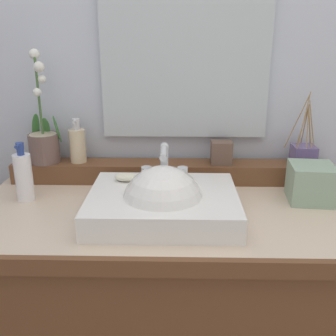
{
  "coord_description": "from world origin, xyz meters",
  "views": [
    {
      "loc": [
        0.02,
        -1.06,
        1.38
      ],
      "look_at": [
        -0.01,
        -0.02,
        1.02
      ],
      "focal_mm": 41.89,
      "sensor_mm": 36.0,
      "label": 1
    }
  ],
  "objects_px": {
    "trinket_box": "(221,153)",
    "soap_bar": "(126,177)",
    "potted_plant": "(44,139)",
    "tissue_box": "(311,183)",
    "reed_diffuser": "(303,154)",
    "soap_dispenser": "(78,144)",
    "sink_basin": "(163,205)",
    "lotion_bottle": "(24,176)"
  },
  "relations": [
    {
      "from": "sink_basin",
      "to": "lotion_bottle",
      "type": "height_order",
      "value": "same"
    },
    {
      "from": "soap_bar",
      "to": "soap_dispenser",
      "type": "distance_m",
      "value": 0.27
    },
    {
      "from": "soap_dispenser",
      "to": "tissue_box",
      "type": "distance_m",
      "value": 0.77
    },
    {
      "from": "trinket_box",
      "to": "potted_plant",
      "type": "bearing_deg",
      "value": 179.41
    },
    {
      "from": "soap_bar",
      "to": "lotion_bottle",
      "type": "relative_size",
      "value": 0.38
    },
    {
      "from": "potted_plant",
      "to": "lotion_bottle",
      "type": "height_order",
      "value": "potted_plant"
    },
    {
      "from": "potted_plant",
      "to": "tissue_box",
      "type": "distance_m",
      "value": 0.89
    },
    {
      "from": "soap_bar",
      "to": "potted_plant",
      "type": "bearing_deg",
      "value": 148.49
    },
    {
      "from": "potted_plant",
      "to": "lotion_bottle",
      "type": "distance_m",
      "value": 0.19
    },
    {
      "from": "tissue_box",
      "to": "potted_plant",
      "type": "bearing_deg",
      "value": 169.69
    },
    {
      "from": "lotion_bottle",
      "to": "soap_dispenser",
      "type": "bearing_deg",
      "value": 54.63
    },
    {
      "from": "soap_bar",
      "to": "soap_dispenser",
      "type": "xyz_separation_m",
      "value": [
        -0.19,
        0.19,
        0.05
      ]
    },
    {
      "from": "soap_bar",
      "to": "potted_plant",
      "type": "relative_size",
      "value": 0.19
    },
    {
      "from": "potted_plant",
      "to": "reed_diffuser",
      "type": "xyz_separation_m",
      "value": [
        0.89,
        0.0,
        -0.05
      ]
    },
    {
      "from": "soap_bar",
      "to": "potted_plant",
      "type": "xyz_separation_m",
      "value": [
        -0.3,
        0.19,
        0.07
      ]
    },
    {
      "from": "reed_diffuser",
      "to": "sink_basin",
      "type": "bearing_deg",
      "value": -148.56
    },
    {
      "from": "sink_basin",
      "to": "soap_dispenser",
      "type": "bearing_deg",
      "value": 136.42
    },
    {
      "from": "potted_plant",
      "to": "soap_dispenser",
      "type": "xyz_separation_m",
      "value": [
        0.11,
        0.0,
        -0.02
      ]
    },
    {
      "from": "potted_plant",
      "to": "trinket_box",
      "type": "distance_m",
      "value": 0.61
    },
    {
      "from": "potted_plant",
      "to": "sink_basin",
      "type": "bearing_deg",
      "value": -34.33
    },
    {
      "from": "soap_dispenser",
      "to": "tissue_box",
      "type": "bearing_deg",
      "value": -12.1
    },
    {
      "from": "soap_bar",
      "to": "lotion_bottle",
      "type": "height_order",
      "value": "lotion_bottle"
    },
    {
      "from": "sink_basin",
      "to": "reed_diffuser",
      "type": "height_order",
      "value": "reed_diffuser"
    },
    {
      "from": "potted_plant",
      "to": "soap_dispenser",
      "type": "height_order",
      "value": "potted_plant"
    },
    {
      "from": "soap_bar",
      "to": "tissue_box",
      "type": "bearing_deg",
      "value": 2.9
    },
    {
      "from": "sink_basin",
      "to": "tissue_box",
      "type": "height_order",
      "value": "sink_basin"
    },
    {
      "from": "potted_plant",
      "to": "tissue_box",
      "type": "height_order",
      "value": "potted_plant"
    },
    {
      "from": "soap_dispenser",
      "to": "reed_diffuser",
      "type": "height_order",
      "value": "reed_diffuser"
    },
    {
      "from": "soap_dispenser",
      "to": "lotion_bottle",
      "type": "bearing_deg",
      "value": -125.37
    },
    {
      "from": "sink_basin",
      "to": "soap_dispenser",
      "type": "height_order",
      "value": "soap_dispenser"
    },
    {
      "from": "trinket_box",
      "to": "lotion_bottle",
      "type": "relative_size",
      "value": 0.43
    },
    {
      "from": "trinket_box",
      "to": "soap_bar",
      "type": "bearing_deg",
      "value": -149.35
    },
    {
      "from": "reed_diffuser",
      "to": "potted_plant",
      "type": "bearing_deg",
      "value": -179.9
    },
    {
      "from": "trinket_box",
      "to": "lotion_bottle",
      "type": "xyz_separation_m",
      "value": [
        -0.62,
        -0.17,
        -0.03
      ]
    },
    {
      "from": "sink_basin",
      "to": "potted_plant",
      "type": "distance_m",
      "value": 0.52
    },
    {
      "from": "soap_dispenser",
      "to": "reed_diffuser",
      "type": "xyz_separation_m",
      "value": [
        0.77,
        -0.0,
        -0.03
      ]
    },
    {
      "from": "soap_bar",
      "to": "lotion_bottle",
      "type": "distance_m",
      "value": 0.32
    },
    {
      "from": "potted_plant",
      "to": "reed_diffuser",
      "type": "height_order",
      "value": "potted_plant"
    },
    {
      "from": "sink_basin",
      "to": "potted_plant",
      "type": "xyz_separation_m",
      "value": [
        -0.42,
        0.29,
        0.11
      ]
    },
    {
      "from": "lotion_bottle",
      "to": "soap_bar",
      "type": "bearing_deg",
      "value": -2.12
    },
    {
      "from": "lotion_bottle",
      "to": "trinket_box",
      "type": "bearing_deg",
      "value": 15.07
    },
    {
      "from": "reed_diffuser",
      "to": "tissue_box",
      "type": "height_order",
      "value": "reed_diffuser"
    }
  ]
}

